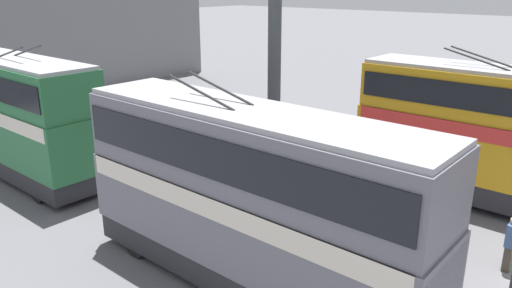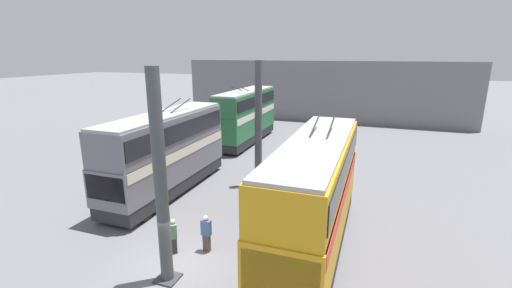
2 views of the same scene
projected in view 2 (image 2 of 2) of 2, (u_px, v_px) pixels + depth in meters
The scene contains 10 objects.
ground_plane at pixel (180, 267), 14.02m from camera, with size 240.00×240.00×0.00m, color slate.
depot_back_wall at pixel (320, 92), 42.90m from camera, with size 0.50×36.00×7.62m.
support_column_near at pixel (161, 185), 12.24m from camera, with size 0.85×0.85×8.08m.
support_column_far at pixel (258, 127), 21.82m from camera, with size 0.85×0.85×8.08m.
bus_left_far at pixel (315, 190), 14.30m from camera, with size 10.74×2.54×5.73m.
bus_right_near at pixel (166, 149), 20.91m from camera, with size 10.41×2.54×5.64m.
bus_right_far at pixel (246, 113), 33.04m from camera, with size 10.55×2.54×5.70m.
person_aisle_midway at pixel (206, 233), 14.90m from camera, with size 0.27×0.43×1.72m.
person_aisle_foreground at pixel (174, 235), 14.82m from camera, with size 0.47×0.46×1.60m.
oil_drum at pixel (311, 170), 24.36m from camera, with size 0.64×0.64×0.87m.
Camera 2 is at (-10.49, -7.09, 8.46)m, focal length 24.00 mm.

